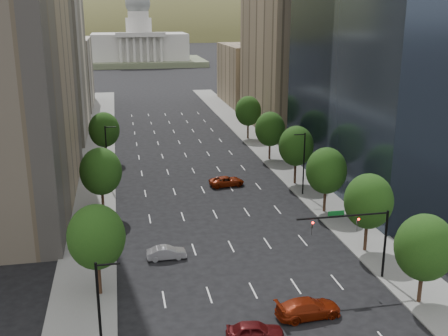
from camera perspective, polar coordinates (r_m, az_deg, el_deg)
sidewalk_left at (r=78.13m, az=-13.56°, el=-2.89°), size 6.00×200.00×0.15m
sidewalk_right at (r=82.54m, az=8.45°, el=-1.56°), size 6.00×200.00×0.15m
midrise_cream_left at (r=117.90m, az=-18.15°, el=11.81°), size 14.00×30.00×35.00m
filler_left at (r=151.34m, az=-16.48°, el=9.55°), size 14.00×26.00×18.00m
parking_tan_right at (r=119.98m, az=6.68°, el=11.36°), size 14.00×30.00×30.00m
filler_right at (r=152.29m, az=2.79°, el=9.85°), size 14.00×26.00×16.00m
tree_right_0 at (r=50.51m, az=20.39°, el=-7.86°), size 5.20×5.20×8.39m
tree_right_1 at (r=59.27m, az=14.99°, el=-3.41°), size 5.20×5.20×8.75m
tree_right_2 at (r=69.71m, az=10.73°, el=-0.28°), size 5.20×5.20×8.61m
tree_right_3 at (r=80.48m, az=7.61°, el=2.31°), size 5.20×5.20×8.89m
tree_right_4 at (r=93.58m, az=4.88°, el=4.11°), size 5.20×5.20×8.46m
tree_right_5 at (r=108.69m, az=2.56°, el=6.02°), size 5.20×5.20×8.75m
tree_left_0 at (r=49.89m, az=-13.31°, el=-7.09°), size 5.20×5.20×8.75m
tree_left_1 at (r=68.67m, az=-12.85°, el=-0.35°), size 5.20×5.20×8.97m
tree_left_2 at (r=93.95m, az=-12.52°, el=3.96°), size 5.20×5.20×8.68m
streetlight_rn at (r=76.00m, az=8.37°, el=0.62°), size 1.70×0.20×9.00m
streetlight_ls at (r=39.57m, az=-12.88°, el=-15.10°), size 1.70×0.20×9.00m
streetlight_ln at (r=81.47m, az=-12.22°, el=1.49°), size 1.70×0.20×9.00m
traffic_signal at (r=52.99m, az=14.35°, el=-6.42°), size 9.12×0.40×7.38m
capitol at (r=264.34m, az=-8.89°, el=12.56°), size 60.00×40.00×35.20m
foothills at (r=618.20m, az=-6.95°, el=10.39°), size 720.00×413.00×263.00m
car_red_near at (r=48.06m, az=8.87°, el=-14.37°), size 5.87×2.80×1.65m
car_maroon at (r=44.73m, az=3.28°, el=-16.80°), size 4.79×2.41×1.57m
car_silver at (r=57.80m, az=-6.08°, el=-8.87°), size 4.17×1.54×1.36m
car_red_far at (r=80.36m, az=0.28°, el=-1.39°), size 5.47×3.06×1.44m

